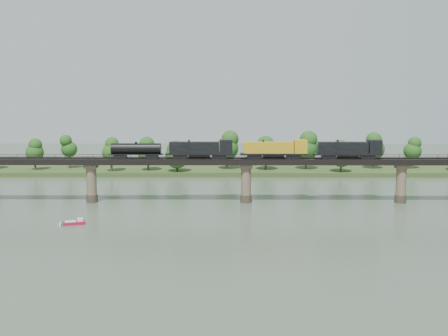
{
  "coord_description": "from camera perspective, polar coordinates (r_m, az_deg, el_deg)",
  "views": [
    {
      "loc": [
        -4.64,
        -113.02,
        28.16
      ],
      "look_at": [
        -5.68,
        30.0,
        9.0
      ],
      "focal_mm": 45.0,
      "sensor_mm": 36.0,
      "label": 1
    }
  ],
  "objects": [
    {
      "name": "far_bank",
      "position": [
        199.95,
        1.74,
        -0.24
      ],
      "size": [
        300.0,
        24.0,
        1.6
      ],
      "primitive_type": "cube",
      "color": "#2F461C",
      "rests_on": "ground"
    },
    {
      "name": "bridge",
      "position": [
        144.88,
        2.25,
        -1.39
      ],
      "size": [
        236.0,
        30.0,
        11.5
      ],
      "color": "#473A2D",
      "rests_on": "ground"
    },
    {
      "name": "far_treeline",
      "position": [
        194.54,
        -0.64,
        1.93
      ],
      "size": [
        289.06,
        17.54,
        13.6
      ],
      "color": "#382619",
      "rests_on": "far_bank"
    },
    {
      "name": "freight_train",
      "position": [
        143.85,
        2.62,
        1.89
      ],
      "size": [
        69.75,
        2.72,
        4.8
      ],
      "color": "black",
      "rests_on": "bridge"
    },
    {
      "name": "bridge_superstructure",
      "position": [
        144.03,
        2.26,
        1.1
      ],
      "size": [
        220.0,
        4.9,
        0.75
      ],
      "color": "black",
      "rests_on": "bridge"
    },
    {
      "name": "ground",
      "position": [
        116.57,
        2.7,
        -6.36
      ],
      "size": [
        400.0,
        400.0,
        0.0
      ],
      "primitive_type": "plane",
      "color": "#3E4E3D",
      "rests_on": "ground"
    },
    {
      "name": "motorboat",
      "position": [
        125.72,
        -14.97,
        -5.37
      ],
      "size": [
        4.96,
        3.04,
        1.31
      ],
      "rotation": [
        0.0,
        0.0,
        0.31
      ],
      "color": "#A41235",
      "rests_on": "ground"
    }
  ]
}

